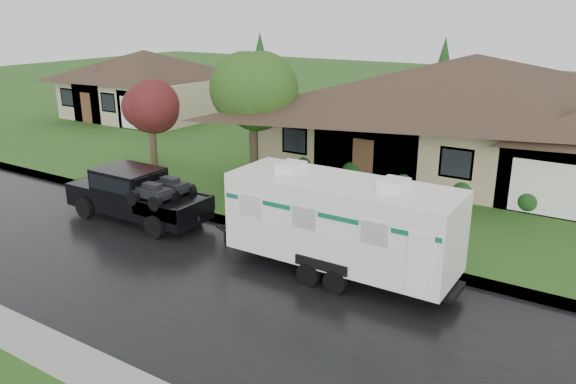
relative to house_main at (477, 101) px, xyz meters
The scene contains 11 objects.
ground 14.48m from the house_main, 99.41° to the right, with size 140.00×140.00×0.00m, color #2A541A.
road 16.40m from the house_main, 98.24° to the right, with size 140.00×8.00×0.01m, color black.
curb 12.32m from the house_main, 101.19° to the right, with size 140.00×0.50×0.15m, color gray.
lawn 4.36m from the house_main, 153.11° to the left, with size 140.00×26.00×0.15m, color #2A541A.
house_main is the anchor object (origin of this frame).
house_far 24.17m from the house_main, behind, with size 10.80×8.64×5.80m.
tree_left_green 10.60m from the house_main, 140.25° to the right, with size 3.44×3.44×5.70m.
tree_red 15.71m from the house_main, 150.93° to the right, with size 2.58×2.58×4.27m.
shrub_row 5.42m from the house_main, 93.69° to the right, with size 13.60×1.00×1.00m.
pickup_truck 16.19m from the house_main, 124.85° to the right, with size 5.91×2.24×1.97m.
travel_trailer 13.25m from the house_main, 91.43° to the right, with size 7.29×2.56×3.27m.
Camera 1 is at (9.00, -13.24, 7.69)m, focal length 35.00 mm.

